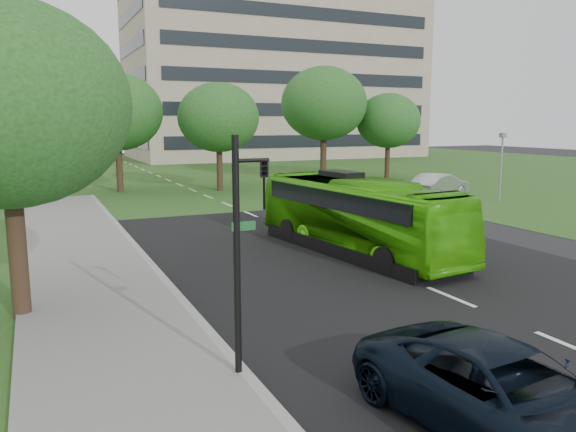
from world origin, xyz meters
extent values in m
plane|color=black|center=(0.00, 0.00, 0.00)|extent=(160.00, 160.00, 0.00)
cube|color=black|center=(0.00, 20.00, 0.01)|extent=(14.00, 120.00, 0.01)
cube|color=black|center=(0.00, 14.00, 0.01)|extent=(80.00, 12.00, 0.01)
cube|color=silver|center=(0.00, 15.00, 0.02)|extent=(0.15, 90.00, 0.01)
cube|color=gray|center=(-7.10, -5.00, 0.07)|extent=(0.25, 60.00, 0.15)
cube|color=slate|center=(-9.20, -5.00, 0.08)|extent=(4.00, 60.00, 0.14)
cube|color=#2D4D19|center=(0.00, 45.00, 0.01)|extent=(120.00, 60.00, 0.01)
cube|color=gray|center=(22.00, 62.00, 12.50)|extent=(40.00, 20.00, 25.00)
cube|color=black|center=(22.00, 51.95, 12.50)|extent=(36.80, 0.10, 23.00)
cube|color=black|center=(1.95, 62.00, 12.50)|extent=(0.10, 18.40, 23.00)
cylinder|color=black|center=(-4.95, 27.11, 1.54)|extent=(0.46, 0.46, 3.09)
ellipsoid|color=#1E4717|center=(-4.95, 27.11, 5.63)|extent=(6.36, 6.36, 5.40)
cylinder|color=black|center=(1.79, 25.02, 1.47)|extent=(0.44, 0.44, 2.93)
ellipsoid|color=#1E4717|center=(1.79, 25.02, 5.26)|extent=(5.83, 5.83, 4.95)
cylinder|color=black|center=(12.02, 28.24, 1.79)|extent=(0.54, 0.54, 3.59)
ellipsoid|color=#1E4717|center=(12.02, 28.24, 6.47)|extent=(7.22, 7.22, 6.13)
cylinder|color=black|center=(17.87, 27.27, 1.41)|extent=(0.43, 0.43, 2.83)
ellipsoid|color=#1E4717|center=(17.87, 27.27, 5.05)|extent=(5.57, 5.57, 4.73)
cylinder|color=black|center=(-11.05, 1.22, 1.49)|extent=(0.45, 0.45, 2.98)
ellipsoid|color=#1E4717|center=(-11.05, 1.22, 5.34)|extent=(5.91, 5.91, 5.02)
imported|color=#43B80F|center=(0.48, 3.95, 1.42)|extent=(3.55, 10.38, 2.83)
imported|color=#AEAEB2|center=(13.39, 14.86, 0.83)|extent=(5.34, 3.42, 1.66)
imported|color=black|center=(-4.10, -8.00, 0.72)|extent=(2.94, 5.43, 1.44)
cylinder|color=black|center=(-7.20, -4.34, 2.34)|extent=(0.13, 0.13, 4.69)
cylinder|color=black|center=(-6.87, -4.34, 4.22)|extent=(0.66, 0.08, 0.08)
imported|color=black|center=(-6.64, -4.34, 3.75)|extent=(0.19, 0.22, 0.94)
cube|color=#195926|center=(-7.06, -4.34, 3.00)|extent=(0.47, 0.04, 0.17)
cylinder|color=gray|center=(16.00, 12.23, 2.01)|extent=(0.12, 0.12, 4.03)
cube|color=gray|center=(16.00, 12.23, 4.13)|extent=(0.40, 0.36, 0.30)
camera|label=1|loc=(-10.57, -14.03, 4.91)|focal=35.00mm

